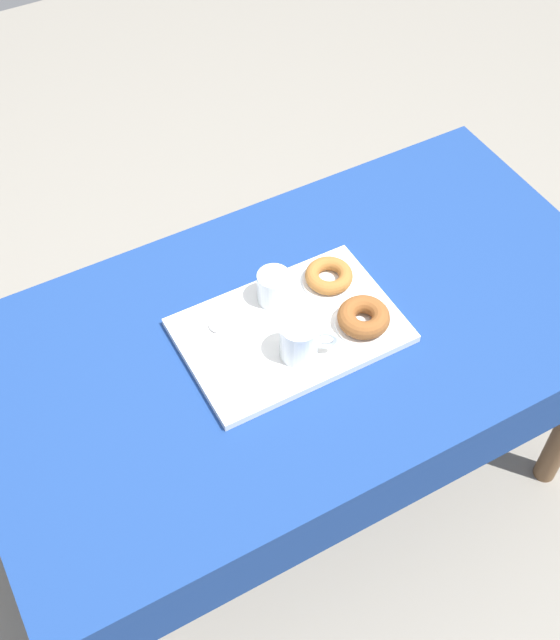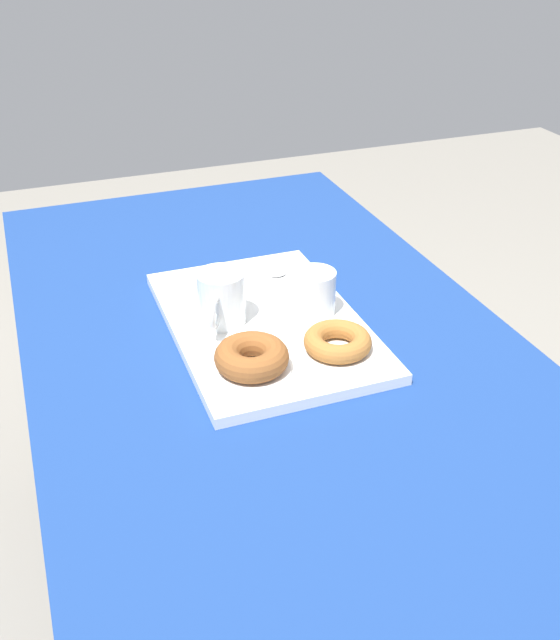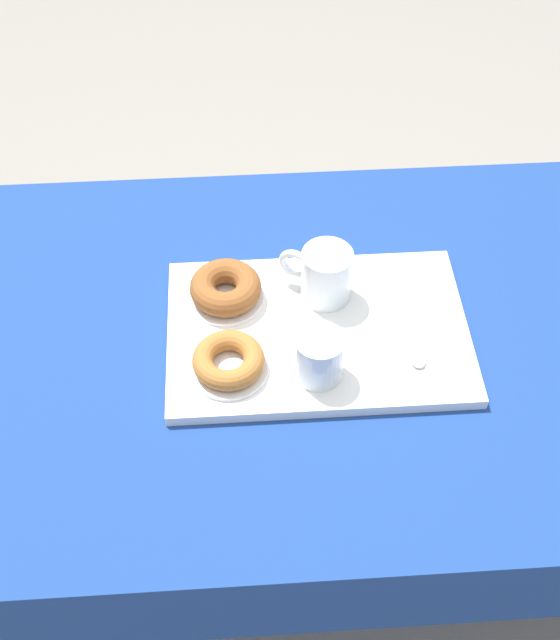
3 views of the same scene
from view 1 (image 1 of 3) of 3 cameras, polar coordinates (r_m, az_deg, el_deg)
The scene contains 10 objects.
ground_plane at distance 2.45m, azimuth 1.30°, elevation -11.50°, with size 6.00×6.00×0.00m, color gray.
dining_table at distance 1.89m, azimuth 1.64°, elevation -2.22°, with size 1.51×0.82×0.75m.
serving_tray at distance 1.81m, azimuth 0.65°, elevation -0.64°, with size 0.48×0.32×0.02m, color white.
tea_mug_left at distance 1.72m, azimuth 1.40°, elevation -1.48°, with size 0.12×0.09×0.09m.
water_glass_near at distance 1.82m, azimuth -0.43°, elevation 2.19°, with size 0.08×0.08×0.08m.
donut_plate_left at distance 1.81m, azimuth 5.82°, elevation -0.29°, with size 0.12×0.12×0.01m, color white.
sugar_donut_left at distance 1.79m, azimuth 5.88°, elevation 0.20°, with size 0.12×0.12×0.04m, color brown.
donut_plate_right at distance 1.88m, azimuth 3.42°, elevation 2.73°, with size 0.12×0.12×0.01m, color white.
sugar_donut_right at distance 1.87m, azimuth 3.45°, elevation 3.13°, with size 0.11×0.11×0.03m, color #A3662D.
teaspoon_near at distance 1.79m, azimuth -4.36°, elevation -0.81°, with size 0.03×0.13×0.01m.
Camera 1 is at (0.60, 0.97, 2.17)m, focal length 45.65 mm.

